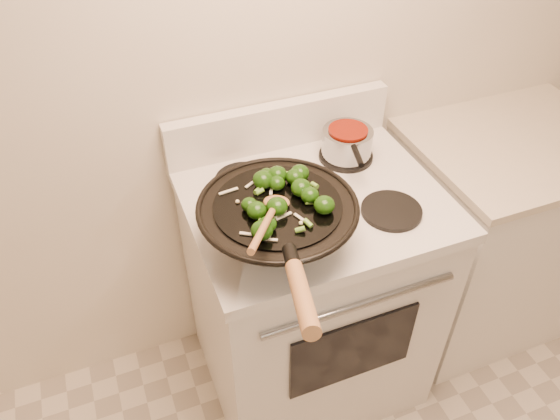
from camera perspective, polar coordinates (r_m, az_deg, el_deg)
name	(u,v)px	position (r m, az deg, el deg)	size (l,w,h in m)	color
stove	(309,292)	(1.99, 3.08, -8.58)	(0.78, 0.67, 1.08)	white
counter_unit	(492,233)	(2.38, 21.24, -2.28)	(0.76, 0.62, 0.91)	white
wok	(278,222)	(1.45, -0.21, -1.25)	(0.43, 0.70, 0.26)	black
stirfry	(282,194)	(1.42, 0.25, 1.64)	(0.26, 0.26, 0.05)	#153908
wooden_spoon	(270,215)	(1.33, -1.04, -0.50)	(0.20, 0.29, 0.11)	#99673C
saucepan	(347,142)	(1.81, 7.03, 7.03)	(0.17, 0.26, 0.10)	gray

